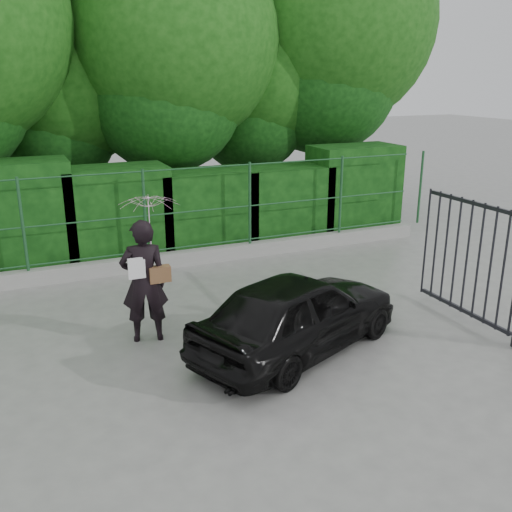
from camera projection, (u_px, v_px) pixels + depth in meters
name	position (u px, v px, depth m)	size (l,w,h in m)	color
ground	(197.00, 372.00, 7.77)	(80.00, 80.00, 0.00)	gray
kerb	(129.00, 265.00, 11.65)	(14.00, 0.25, 0.30)	#9E9E99
fence	(136.00, 214.00, 11.41)	(14.13, 0.06, 1.80)	#1E4E29
hedge	(110.00, 213.00, 12.20)	(14.20, 1.20, 2.26)	black
trees	(136.00, 42.00, 13.55)	(17.10, 6.15, 8.08)	black
gate	(503.00, 262.00, 8.53)	(0.22, 2.33, 2.36)	#24242A
woman	(147.00, 251.00, 8.37)	(0.97, 0.89, 2.23)	black
car	(298.00, 312.00, 8.22)	(1.41, 3.51, 1.20)	black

